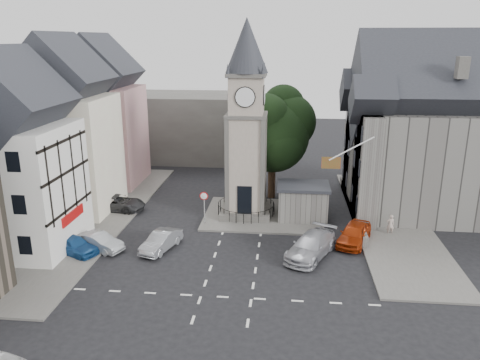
# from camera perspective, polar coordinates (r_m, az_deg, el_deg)

# --- Properties ---
(ground) EXTENTS (120.00, 120.00, 0.00)m
(ground) POSITION_cam_1_polar(r_m,az_deg,el_deg) (33.30, -0.48, -9.24)
(ground) COLOR black
(ground) RESTS_ON ground
(pavement_west) EXTENTS (6.00, 30.00, 0.14)m
(pavement_west) POSITION_cam_1_polar(r_m,az_deg,el_deg) (41.68, -16.94, -4.37)
(pavement_west) COLOR #595651
(pavement_west) RESTS_ON ground
(pavement_east) EXTENTS (6.00, 26.00, 0.14)m
(pavement_east) POSITION_cam_1_polar(r_m,az_deg,el_deg) (41.37, 17.60, -4.60)
(pavement_east) COLOR #595651
(pavement_east) RESTS_ON ground
(central_island) EXTENTS (10.00, 8.00, 0.16)m
(central_island) POSITION_cam_1_polar(r_m,az_deg,el_deg) (40.48, 2.87, -4.25)
(central_island) COLOR #595651
(central_island) RESTS_ON ground
(road_markings) EXTENTS (20.00, 8.00, 0.01)m
(road_markings) POSITION_cam_1_polar(r_m,az_deg,el_deg) (28.50, -1.71, -14.08)
(road_markings) COLOR silver
(road_markings) RESTS_ON ground
(clock_tower) EXTENTS (4.86, 4.86, 16.25)m
(clock_tower) POSITION_cam_1_polar(r_m,az_deg,el_deg) (38.41, 0.80, 7.08)
(clock_tower) COLOR #4C4944
(clock_tower) RESTS_ON ground
(stone_shelter) EXTENTS (4.30, 3.30, 3.08)m
(stone_shelter) POSITION_cam_1_polar(r_m,az_deg,el_deg) (39.49, 7.66, -2.67)
(stone_shelter) COLOR #5A5753
(stone_shelter) RESTS_ON ground
(town_tree) EXTENTS (7.20, 7.20, 10.80)m
(town_tree) POSITION_cam_1_polar(r_m,az_deg,el_deg) (43.42, 4.02, 6.65)
(town_tree) COLOR black
(town_tree) RESTS_ON ground
(warning_sign_post) EXTENTS (0.70, 0.19, 2.85)m
(warning_sign_post) POSITION_cam_1_polar(r_m,az_deg,el_deg) (37.91, -4.41, -2.63)
(warning_sign_post) COLOR black
(warning_sign_post) RESTS_ON ground
(terrace_pink) EXTENTS (8.10, 7.60, 12.80)m
(terrace_pink) POSITION_cam_1_polar(r_m,az_deg,el_deg) (50.08, -16.46, 6.92)
(terrace_pink) COLOR #BF838D
(terrace_pink) RESTS_ON ground
(terrace_cream) EXTENTS (8.10, 7.60, 12.80)m
(terrace_cream) POSITION_cam_1_polar(r_m,az_deg,el_deg) (42.90, -20.39, 4.97)
(terrace_cream) COLOR beige
(terrace_cream) RESTS_ON ground
(terrace_tudor) EXTENTS (8.10, 7.60, 12.00)m
(terrace_tudor) POSITION_cam_1_polar(r_m,az_deg,el_deg) (36.16, -25.74, 1.62)
(terrace_tudor) COLOR silver
(terrace_tudor) RESTS_ON ground
(backdrop_west) EXTENTS (20.00, 10.00, 8.00)m
(backdrop_west) POSITION_cam_1_polar(r_m,az_deg,el_deg) (60.65, -8.97, 6.56)
(backdrop_west) COLOR #4C4944
(backdrop_west) RESTS_ON ground
(east_building) EXTENTS (14.40, 11.40, 12.60)m
(east_building) POSITION_cam_1_polar(r_m,az_deg,el_deg) (43.36, 22.22, 4.46)
(east_building) COLOR #5A5753
(east_building) RESTS_ON ground
(east_boundary_wall) EXTENTS (0.40, 16.00, 0.90)m
(east_boundary_wall) POSITION_cam_1_polar(r_m,az_deg,el_deg) (42.59, 13.44, -3.08)
(east_boundary_wall) COLOR #5A5753
(east_boundary_wall) RESTS_ON ground
(flagpole) EXTENTS (3.68, 0.10, 2.74)m
(flagpole) POSITION_cam_1_polar(r_m,az_deg,el_deg) (34.89, 13.43, 3.74)
(flagpole) COLOR white
(flagpole) RESTS_ON ground
(car_west_blue) EXTENTS (4.25, 3.12, 1.35)m
(car_west_blue) POSITION_cam_1_polar(r_m,az_deg,el_deg) (35.38, -19.64, -7.45)
(car_west_blue) COLOR navy
(car_west_blue) RESTS_ON ground
(car_west_silver) EXTENTS (4.04, 2.65, 1.26)m
(car_west_silver) POSITION_cam_1_polar(r_m,az_deg,el_deg) (35.41, -16.82, -7.23)
(car_west_silver) COLOR #A7ACB0
(car_west_silver) RESTS_ON ground
(car_west_grey) EXTENTS (5.26, 2.94, 1.39)m
(car_west_grey) POSITION_cam_1_polar(r_m,az_deg,el_deg) (42.85, -14.77, -2.72)
(car_west_grey) COLOR #2A2A2C
(car_west_grey) RESTS_ON ground
(car_island_silver) EXTENTS (2.53, 4.23, 1.32)m
(car_island_silver) POSITION_cam_1_polar(r_m,az_deg,el_deg) (34.44, -9.60, -7.36)
(car_island_silver) COLOR #93969B
(car_island_silver) RESTS_ON ground
(car_island_east) EXTENTS (4.32, 5.84, 1.57)m
(car_island_east) POSITION_cam_1_polar(r_m,az_deg,el_deg) (33.31, 8.64, -7.94)
(car_island_east) COLOR #A7A8AF
(car_island_east) RESTS_ON ground
(car_east_red) EXTENTS (3.38, 4.91, 1.55)m
(car_east_red) POSITION_cam_1_polar(r_m,az_deg,el_deg) (35.92, 13.75, -6.37)
(car_east_red) COLOR #952808
(car_east_red) RESTS_ON ground
(pedestrian) EXTENTS (0.63, 0.44, 1.65)m
(pedestrian) POSITION_cam_1_polar(r_m,az_deg,el_deg) (38.19, 17.86, -5.21)
(pedestrian) COLOR #B3A094
(pedestrian) RESTS_ON ground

